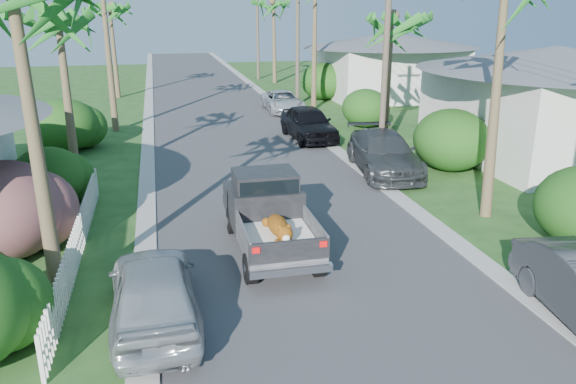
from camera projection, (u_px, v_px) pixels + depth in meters
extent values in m
plane|color=#25471A|center=(363.00, 341.00, 11.25)|extent=(120.00, 120.00, 0.00)
cube|color=#38383A|center=(220.00, 116.00, 34.37)|extent=(8.00, 100.00, 0.02)
cube|color=#A5A39E|center=(148.00, 119.00, 33.44)|extent=(0.60, 100.00, 0.06)
cube|color=#A5A39E|center=(289.00, 113.00, 35.29)|extent=(0.60, 100.00, 0.06)
cylinder|color=black|center=(250.00, 268.00, 13.51)|extent=(0.28, 0.76, 0.76)
cylinder|color=black|center=(318.00, 262.00, 13.88)|extent=(0.28, 0.76, 0.76)
cylinder|color=black|center=(232.00, 221.00, 16.52)|extent=(0.28, 0.76, 0.76)
cylinder|color=black|center=(288.00, 216.00, 16.89)|extent=(0.28, 0.76, 0.76)
cube|color=slate|center=(279.00, 245.00, 14.22)|extent=(1.90, 2.40, 0.24)
cube|color=slate|center=(243.00, 235.00, 13.91)|extent=(0.06, 2.40, 0.55)
cube|color=slate|center=(314.00, 228.00, 14.30)|extent=(0.06, 2.40, 0.55)
cube|color=black|center=(290.00, 251.00, 13.03)|extent=(1.92, 0.08, 0.52)
cube|color=silver|center=(291.00, 271.00, 13.01)|extent=(1.98, 0.18, 0.18)
cube|color=red|center=(256.00, 250.00, 12.77)|extent=(0.18, 0.05, 0.14)
cube|color=red|center=(323.00, 244.00, 13.12)|extent=(0.18, 0.05, 0.14)
cube|color=black|center=(265.00, 206.00, 15.80)|extent=(1.94, 1.65, 1.10)
cube|color=black|center=(265.00, 181.00, 15.57)|extent=(1.70, 1.35, 0.55)
cube|color=black|center=(269.00, 189.00, 14.96)|extent=(1.60, 0.05, 0.45)
cube|color=black|center=(257.00, 197.00, 17.00)|extent=(1.94, 1.20, 0.80)
cube|color=white|center=(279.00, 238.00, 14.16)|extent=(1.70, 2.10, 0.16)
ellipsoid|color=orange|center=(278.00, 226.00, 14.16)|extent=(0.48, 1.25, 0.43)
sphere|color=orange|center=(285.00, 234.00, 13.44)|extent=(0.40, 0.40, 0.40)
ellipsoid|color=white|center=(278.00, 229.00, 14.19)|extent=(0.32, 0.86, 0.18)
imported|color=#34383A|center=(384.00, 153.00, 22.47)|extent=(2.88, 5.69, 1.58)
imported|color=black|center=(308.00, 123.00, 28.10)|extent=(2.19, 4.94, 1.65)
imported|color=silver|center=(283.00, 102.00, 35.58)|extent=(2.19, 4.71, 1.31)
imported|color=#B0B4B7|center=(154.00, 291.00, 11.65)|extent=(1.92, 4.49, 1.51)
cone|color=olive|center=(37.00, 153.00, 11.60)|extent=(0.36, 0.71, 7.01)
cone|color=olive|center=(68.00, 104.00, 19.92)|extent=(0.36, 0.61, 6.21)
cone|color=olive|center=(109.00, 55.00, 29.05)|extent=(0.36, 0.36, 8.00)
cone|color=olive|center=(114.00, 53.00, 40.28)|extent=(0.36, 0.75, 6.51)
cone|color=olive|center=(496.00, 98.00, 16.98)|extent=(0.36, 0.73, 7.51)
cone|color=olive|center=(387.00, 85.00, 25.60)|extent=(0.36, 0.54, 6.01)
cone|color=olive|center=(314.00, 45.00, 35.34)|extent=(0.36, 0.36, 8.20)
cone|color=olive|center=(274.00, 43.00, 48.58)|extent=(0.36, 0.63, 6.81)
ellipsoid|color=#AA185F|center=(5.00, 210.00, 14.72)|extent=(3.00, 3.30, 2.60)
ellipsoid|color=#154112|center=(48.00, 177.00, 18.60)|extent=(2.40, 2.64, 2.00)
ellipsoid|color=#154112|center=(63.00, 125.00, 25.80)|extent=(3.20, 3.52, 2.40)
ellipsoid|color=#154112|center=(451.00, 140.00, 22.71)|extent=(3.00, 3.30, 2.50)
ellipsoid|color=#154112|center=(365.00, 108.00, 31.03)|extent=(2.60, 2.86, 2.10)
ellipsoid|color=#154112|center=(323.00, 81.00, 40.31)|extent=(3.20, 3.52, 2.60)
cube|color=white|center=(78.00, 239.00, 14.89)|extent=(0.10, 11.00, 1.00)
cube|color=silver|center=(549.00, 114.00, 24.55)|extent=(8.00, 9.00, 3.80)
cone|color=#595B60|center=(558.00, 58.00, 23.79)|extent=(6.48, 6.48, 1.00)
cube|color=silver|center=(388.00, 72.00, 41.23)|extent=(9.00, 8.00, 3.60)
cone|color=#595B60|center=(390.00, 40.00, 40.50)|extent=(6.48, 6.48, 1.00)
cylinder|color=brown|center=(386.00, 55.00, 23.07)|extent=(0.26, 0.26, 9.00)
cylinder|color=brown|center=(298.00, 37.00, 36.94)|extent=(0.26, 0.26, 9.00)
cylinder|color=brown|center=(258.00, 29.00, 50.81)|extent=(0.26, 0.26, 9.00)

